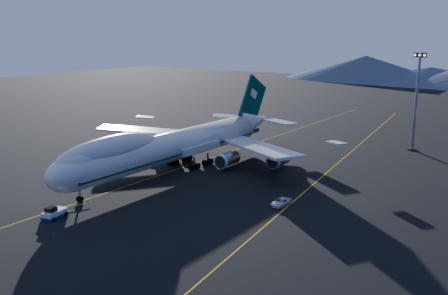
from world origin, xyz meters
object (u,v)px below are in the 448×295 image
Objects in this scene: boeing_747 at (175,145)px; service_van at (281,202)px; pushback_tug at (55,214)px; floodlight_mast at (416,102)px.

boeing_747 is 32.25m from service_van.
pushback_tug reaches higher than service_van.
boeing_747 is 15.31× the size of pushback_tug.
boeing_747 reaches higher than service_van.
floodlight_mast is at bearing 86.17° from service_van.
pushback_tug is 93.23m from floodlight_mast.
boeing_747 is at bearing -126.55° from floodlight_mast.
service_van is (31.09, -6.84, -5.17)m from boeing_747.
pushback_tug is at bearing -112.29° from floodlight_mast.
pushback_tug is at bearing -84.98° from boeing_747.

